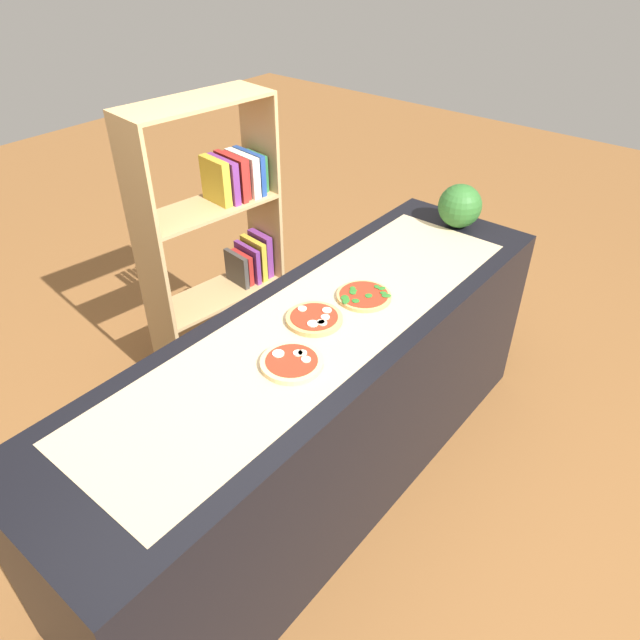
{
  "coord_description": "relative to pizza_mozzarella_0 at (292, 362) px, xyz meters",
  "views": [
    {
      "loc": [
        -1.5,
        -1.23,
        2.36
      ],
      "look_at": [
        0.0,
        0.0,
        0.97
      ],
      "focal_mm": 33.11,
      "sensor_mm": 36.0,
      "label": 1
    }
  ],
  "objects": [
    {
      "name": "ground_plane",
      "position": [
        0.27,
        0.08,
        -0.97
      ],
      "size": [
        12.0,
        12.0,
        0.0
      ],
      "primitive_type": "plane",
      "color": "brown"
    },
    {
      "name": "counter",
      "position": [
        0.27,
        0.08,
        -0.49
      ],
      "size": [
        2.59,
        0.75,
        0.95
      ],
      "primitive_type": "cube",
      "color": "black",
      "rests_on": "ground_plane"
    },
    {
      "name": "parchment_paper",
      "position": [
        0.27,
        0.08,
        -0.01
      ],
      "size": [
        2.16,
        0.58,
        0.0
      ],
      "primitive_type": "cube",
      "color": "tan",
      "rests_on": "counter"
    },
    {
      "name": "pizza_mozzarella_0",
      "position": [
        0.0,
        0.0,
        0.0
      ],
      "size": [
        0.24,
        0.24,
        0.03
      ],
      "color": "#E5C17F",
      "rests_on": "parchment_paper"
    },
    {
      "name": "pizza_mozzarella_1",
      "position": [
        0.27,
        0.11,
        0.0
      ],
      "size": [
        0.23,
        0.23,
        0.03
      ],
      "color": "tan",
      "rests_on": "parchment_paper"
    },
    {
      "name": "pizza_spinach_2",
      "position": [
        0.53,
        0.06,
        -0.0
      ],
      "size": [
        0.24,
        0.24,
        0.02
      ],
      "color": "tan",
      "rests_on": "parchment_paper"
    },
    {
      "name": "watermelon",
      "position": [
        1.41,
        0.09,
        0.1
      ],
      "size": [
        0.23,
        0.23,
        0.23
      ],
      "primitive_type": "sphere",
      "color": "#2D6628",
      "rests_on": "counter"
    },
    {
      "name": "bookshelf",
      "position": [
        0.66,
        1.07,
        -0.16
      ],
      "size": [
        0.78,
        0.38,
        1.61
      ],
      "color": "tan",
      "rests_on": "ground_plane"
    }
  ]
}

